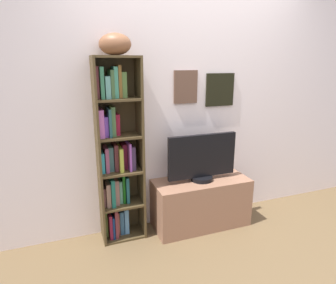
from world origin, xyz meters
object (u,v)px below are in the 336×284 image
football (115,44)px  television (202,158)px  tv_stand (201,203)px  bookshelf (116,155)px

football → television: football is taller
tv_stand → television: television is taller
football → tv_stand: 1.73m
tv_stand → television: (0.00, 0.00, 0.48)m
football → tv_stand: (0.80, -0.08, -1.54)m
bookshelf → television: size_ratio=2.38×
bookshelf → football: football is taller
tv_stand → bookshelf: bearing=172.5°
football → tv_stand: football is taller
television → tv_stand: bearing=-90.0°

